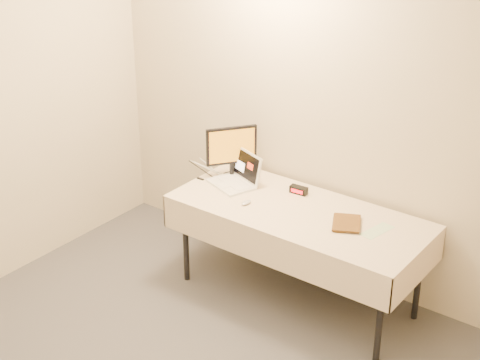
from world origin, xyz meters
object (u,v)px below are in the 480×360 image
Objects in this scene: monitor at (232,148)px; book at (334,208)px; laptop at (237,177)px; table at (299,218)px.

monitor is 1.05m from book.
table is at bearing 11.19° from laptop.
table is 0.35m from book.
monitor is at bearing 166.93° from table.
laptop is (-0.62, 0.09, 0.12)m from table.
laptop is at bearing 171.60° from table.
table is at bearing -66.33° from monitor.
book is (0.91, -0.12, 0.07)m from laptop.
book is at bearing -64.28° from monitor.
monitor is at bearing 165.17° from laptop.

